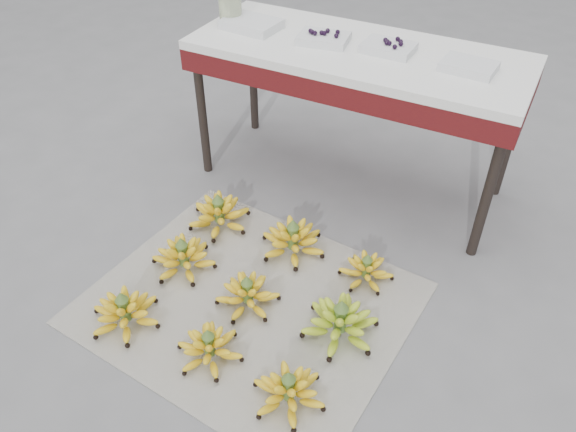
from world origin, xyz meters
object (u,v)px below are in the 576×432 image
at_px(newspaper_mat, 249,303).
at_px(bunch_front_left, 125,312).
at_px(bunch_front_center, 210,347).
at_px(bunch_mid_center, 248,294).
at_px(bunch_mid_left, 183,257).
at_px(bunch_back_center, 293,240).
at_px(bunch_back_right, 366,270).
at_px(bunch_mid_right, 340,322).
at_px(tray_far_left, 252,24).
at_px(vendor_table, 357,65).
at_px(tray_right, 389,47).
at_px(glass_jar, 230,8).
at_px(tray_left, 324,38).
at_px(bunch_back_left, 219,214).
at_px(tray_far_right, 469,66).
at_px(bunch_front_right, 289,391).

height_order(newspaper_mat, bunch_front_left, bunch_front_left).
height_order(bunch_front_center, bunch_mid_center, bunch_mid_center).
xyz_separation_m(bunch_mid_left, bunch_back_center, (0.38, 0.32, 0.00)).
bearing_deg(bunch_front_left, bunch_back_right, 55.72).
distance_m(bunch_mid_right, tray_far_left, 1.48).
distance_m(bunch_front_center, vendor_table, 1.42).
bearing_deg(tray_right, glass_jar, -178.38).
bearing_deg(bunch_front_center, tray_left, 101.01).
xyz_separation_m(bunch_front_left, bunch_back_left, (0.00, 0.68, 0.00)).
distance_m(bunch_front_left, bunch_back_right, 1.01).
height_order(bunch_mid_center, tray_far_right, tray_far_right).
relative_size(newspaper_mat, bunch_back_left, 3.40).
xyz_separation_m(bunch_mid_center, bunch_back_center, (0.02, 0.37, 0.01)).
distance_m(tray_far_left, glass_jar, 0.14).
distance_m(bunch_front_left, tray_far_right, 1.73).
distance_m(bunch_front_center, bunch_mid_center, 0.29).
bearing_deg(bunch_mid_left, bunch_front_right, -26.86).
relative_size(bunch_front_right, tray_far_left, 1.01).
bearing_deg(tray_right, bunch_front_left, -112.13).
bearing_deg(bunch_mid_right, bunch_mid_center, 166.56).
distance_m(bunch_mid_center, vendor_table, 1.16).
relative_size(bunch_front_left, tray_right, 1.48).
bearing_deg(bunch_back_center, bunch_front_right, -45.64).
bearing_deg(bunch_mid_center, newspaper_mat, 53.92).
relative_size(tray_far_left, tray_right, 1.22).
relative_size(bunch_front_left, tray_far_left, 1.21).
bearing_deg(vendor_table, bunch_front_left, -107.34).
relative_size(bunch_mid_right, tray_left, 1.54).
relative_size(bunch_front_right, bunch_mid_left, 0.99).
bearing_deg(tray_far_right, bunch_front_left, -124.76).
height_order(bunch_front_left, bunch_back_right, bunch_front_left).
xyz_separation_m(bunch_mid_center, bunch_back_right, (0.38, 0.36, -0.01)).
distance_m(bunch_front_center, glass_jar, 1.63).
distance_m(bunch_mid_right, bunch_back_center, 0.51).
relative_size(newspaper_mat, bunch_back_center, 3.33).
distance_m(bunch_front_right, tray_left, 1.56).
relative_size(tray_left, tray_far_right, 1.08).
xyz_separation_m(bunch_back_right, tray_far_left, (-0.90, 0.62, 0.71)).
xyz_separation_m(bunch_back_right, glass_jar, (-1.03, 0.64, 0.76)).
bearing_deg(tray_right, bunch_back_right, -71.70).
xyz_separation_m(bunch_mid_center, tray_far_left, (-0.52, 0.97, 0.70)).
bearing_deg(newspaper_mat, vendor_table, 88.53).
xyz_separation_m(bunch_front_left, tray_far_left, (-0.14, 1.28, 0.70)).
relative_size(bunch_back_center, vendor_table, 0.24).
xyz_separation_m(vendor_table, tray_far_left, (-0.54, -0.02, 0.11)).
relative_size(bunch_front_center, glass_jar, 1.94).
distance_m(bunch_front_right, glass_jar, 1.82).
bearing_deg(bunch_mid_left, vendor_table, 68.64).
xyz_separation_m(vendor_table, tray_far_right, (0.49, -0.01, 0.10)).
xyz_separation_m(bunch_front_center, bunch_mid_right, (0.39, 0.33, 0.01)).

